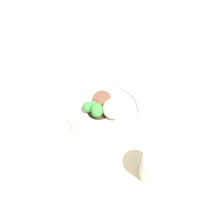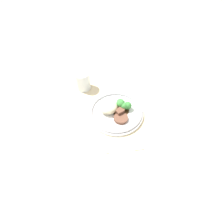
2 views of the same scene
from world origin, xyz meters
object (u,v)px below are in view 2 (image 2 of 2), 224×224
at_px(plate, 116,111).
at_px(fork, 121,151).
at_px(knife, 77,118).
at_px(spoon, 103,76).
at_px(juice_glass, 83,81).

relative_size(plate, fork, 1.63).
relative_size(plate, knife, 1.20).
bearing_deg(spoon, juice_glass, 109.04).
bearing_deg(juice_glass, knife, 165.50).
bearing_deg(spoon, plate, 169.07).
xyz_separation_m(fork, knife, (0.22, 0.17, -0.00)).
bearing_deg(fork, plate, -89.98).
xyz_separation_m(juice_glass, knife, (-0.22, 0.06, -0.05)).
xyz_separation_m(plate, juice_glass, (0.23, 0.14, 0.03)).
bearing_deg(spoon, knife, 135.33).
distance_m(juice_glass, knife, 0.23).
relative_size(juice_glass, fork, 0.62).
distance_m(fork, spoon, 0.52).
height_order(fork, spoon, same).
height_order(plate, knife, plate).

